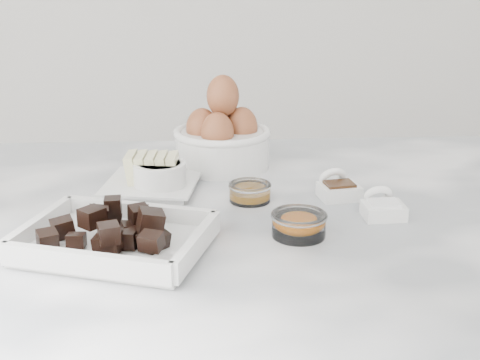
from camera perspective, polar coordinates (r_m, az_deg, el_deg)
The scene contains 9 objects.
marble_slab at distance 0.99m, azimuth -1.05°, elevation -3.86°, with size 1.20×0.80×0.04m, color white.
chocolate_dish at distance 0.87m, azimuth -10.63°, elevation -4.44°, with size 0.28×0.24×0.06m.
butter_plate at distance 1.08m, azimuth -7.71°, elevation 0.27°, with size 0.17×0.17×0.06m.
sugar_ramekin at distance 1.06m, azimuth -6.86°, elevation 0.31°, with size 0.08×0.08×0.05m.
egg_bowl at distance 1.18m, azimuth -1.54°, elevation 3.64°, with size 0.17×0.17×0.16m.
honey_bowl at distance 1.03m, azimuth 0.85°, elevation -1.01°, with size 0.07×0.07×0.03m.
zest_bowl at distance 0.90m, azimuth 5.05°, elevation -3.71°, with size 0.08×0.08×0.03m.
vanilla_spoon at distance 1.05m, azimuth 8.31°, elevation -0.64°, with size 0.07×0.08×0.05m.
salt_spoon at distance 0.99m, azimuth 12.04°, elevation -2.21°, with size 0.06×0.07×0.04m.
Camera 1 is at (-0.03, -0.91, 1.31)m, focal length 50.00 mm.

